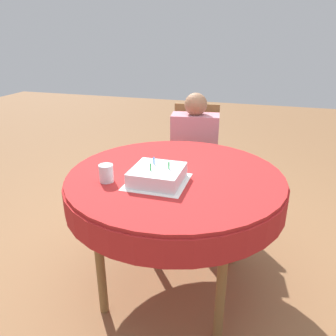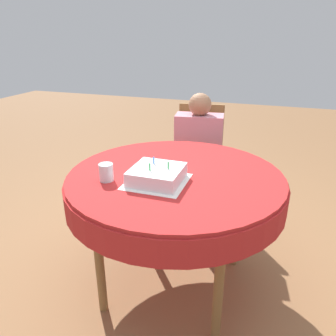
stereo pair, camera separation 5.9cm
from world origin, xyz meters
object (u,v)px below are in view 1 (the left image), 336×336
chair (195,159)px  person (194,148)px  birthday_cake (157,175)px  drinking_glass (106,173)px

chair → person: size_ratio=0.89×
birthday_cake → drinking_glass: 0.27m
chair → drinking_glass: size_ratio=10.22×
person → drinking_glass: person is taller
chair → drinking_glass: 1.22m
chair → birthday_cake: bearing=-96.5°
person → drinking_glass: bearing=-111.1°
person → birthday_cake: person is taller
chair → person: bearing=-90.0°
person → birthday_cake: bearing=-97.2°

